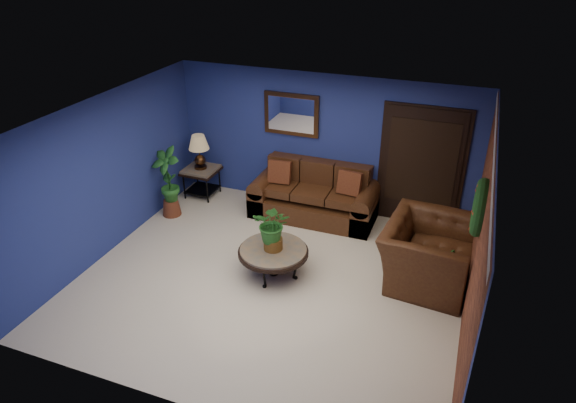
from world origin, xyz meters
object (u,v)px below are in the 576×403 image
at_px(end_table, 201,175).
at_px(sofa, 315,199).
at_px(armchair, 428,253).
at_px(table_lamp, 199,148).
at_px(side_chair, 358,198).
at_px(coffee_table, 273,252).

bearing_deg(end_table, sofa, 0.83).
bearing_deg(end_table, armchair, -15.95).
distance_m(end_table, table_lamp, 0.55).
xyz_separation_m(table_lamp, side_chair, (3.07, 0.06, -0.52)).
height_order(sofa, side_chair, sofa).
xyz_separation_m(end_table, side_chair, (3.07, 0.06, 0.03)).
distance_m(sofa, table_lamp, 2.39).
bearing_deg(table_lamp, coffee_table, -40.32).
xyz_separation_m(end_table, armchair, (4.45, -1.27, 0.02)).
xyz_separation_m(coffee_table, side_chair, (0.79, 2.00, 0.08)).
xyz_separation_m(coffee_table, end_table, (-2.28, 1.94, 0.05)).
bearing_deg(armchair, end_table, 79.63).
distance_m(table_lamp, armchair, 4.66).
xyz_separation_m(coffee_table, table_lamp, (-2.28, 1.94, 0.60)).
bearing_deg(table_lamp, side_chair, 1.15).
relative_size(sofa, armchair, 1.56).
bearing_deg(coffee_table, armchair, 17.10).
relative_size(sofa, table_lamp, 3.44).
height_order(end_table, armchair, armchair).
bearing_deg(sofa, coffee_table, -90.42).
bearing_deg(end_table, side_chair, 1.15).
bearing_deg(sofa, armchair, -31.24).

